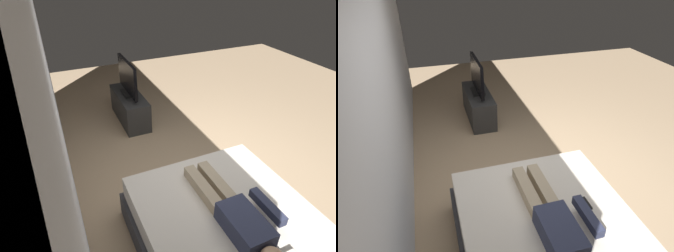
% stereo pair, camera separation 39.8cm
% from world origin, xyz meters
% --- Properties ---
extents(ground_plane, '(10.00, 10.00, 0.00)m').
position_xyz_m(ground_plane, '(0.00, 0.00, 0.00)').
color(ground_plane, tan).
extents(back_wall, '(6.40, 0.10, 2.80)m').
position_xyz_m(back_wall, '(0.40, 1.68, 1.40)').
color(back_wall, silver).
rests_on(back_wall, ground).
extents(bed, '(2.00, 1.60, 0.54)m').
position_xyz_m(bed, '(-1.03, 0.40, 0.26)').
color(bed, '#333338').
rests_on(bed, ground).
extents(person, '(1.26, 0.46, 0.18)m').
position_xyz_m(person, '(-1.00, 0.40, 0.62)').
color(person, '#2D334C').
rests_on(person, bed).
extents(remote, '(0.15, 0.04, 0.02)m').
position_xyz_m(remote, '(-0.85, -0.00, 0.55)').
color(remote, black).
rests_on(remote, bed).
extents(tv_stand, '(1.10, 0.40, 0.50)m').
position_xyz_m(tv_stand, '(1.96, 0.47, 0.25)').
color(tv_stand, '#2D2D2D').
rests_on(tv_stand, ground).
extents(tv, '(0.88, 0.20, 0.59)m').
position_xyz_m(tv, '(1.96, 0.47, 0.78)').
color(tv, black).
rests_on(tv, tv_stand).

